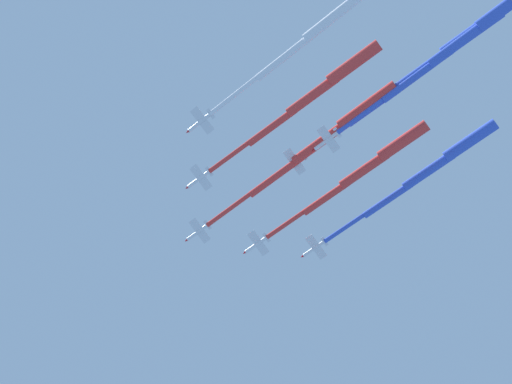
% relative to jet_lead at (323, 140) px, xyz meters
% --- Properties ---
extents(jet_lead, '(25.72, 78.88, 4.46)m').
position_rel_jet_lead_xyz_m(jet_lead, '(0.00, 0.00, 0.00)').
color(jet_lead, silver).
extents(jet_port_inner, '(22.41, 69.87, 4.36)m').
position_rel_jet_lead_xyz_m(jet_port_inner, '(-14.46, -2.80, -0.77)').
color(jet_port_inner, silver).
extents(jet_starboard_inner, '(22.14, 67.47, 4.46)m').
position_rel_jet_lead_xyz_m(jet_starboard_inner, '(12.69, -8.21, -2.58)').
color(jet_starboard_inner, silver).
extents(jet_port_mid, '(25.75, 78.58, 4.37)m').
position_rel_jet_lead_xyz_m(jet_port_mid, '(-33.28, -17.11, -2.19)').
color(jet_port_mid, silver).
extents(jet_starboard_mid, '(23.35, 70.71, 4.37)m').
position_rel_jet_lead_xyz_m(jet_starboard_mid, '(22.25, -25.96, 0.27)').
color(jet_starboard_mid, silver).
extents(jet_port_outer, '(24.19, 75.93, 4.40)m').
position_rel_jet_lead_xyz_m(jet_port_outer, '(-8.42, -34.52, 0.26)').
color(jet_port_outer, silver).
extents(jet_starboard_outer, '(24.78, 74.19, 4.42)m').
position_rel_jet_lead_xyz_m(jet_starboard_outer, '(-11.96, -45.51, -1.41)').
color(jet_starboard_outer, silver).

